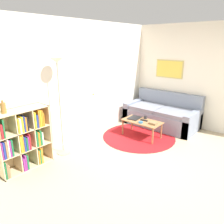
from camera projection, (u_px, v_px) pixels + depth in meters
ground_plane at (169, 170)px, 3.82m from camera, size 14.00×14.00×0.00m
wall_back at (81, 83)px, 4.81m from camera, size 7.66×0.11×2.60m
wall_right at (175, 75)px, 5.82m from camera, size 0.08×5.21×2.60m
rug at (139, 136)px, 5.19m from camera, size 1.70×1.70×0.01m
bookshelf at (22, 139)px, 3.75m from camera, size 0.92×0.34×1.07m
floor_lamp at (58, 76)px, 3.96m from camera, size 0.28×0.28×1.89m
couch at (162, 115)px, 5.85m from camera, size 0.94×1.86×0.86m
coffee_table at (142, 123)px, 5.10m from camera, size 0.47×0.91×0.39m
laptop at (134, 118)px, 5.26m from camera, size 0.36×0.28×0.02m
bowl at (141, 122)px, 4.95m from camera, size 0.10×0.10×0.04m
book_stack_on_table at (153, 123)px, 4.86m from camera, size 0.12×0.18×0.05m
cup at (146, 117)px, 5.21m from camera, size 0.08×0.08×0.07m
remote at (144, 120)px, 5.09m from camera, size 0.05×0.18×0.02m
bottle_middle at (3, 108)px, 3.40m from camera, size 0.08×0.08×0.21m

